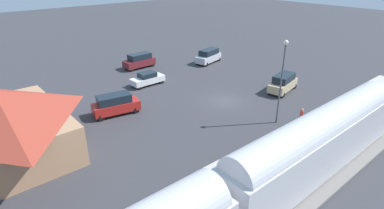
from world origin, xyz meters
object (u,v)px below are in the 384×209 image
suv_tan (283,83)px  pedestrian_on_platform (301,115)px  passenger_train (223,202)px  sedan_white (147,79)px  suv_silver (208,56)px  station_building (2,123)px  suv_red (116,104)px  suv_maroon (139,61)px  light_pole_near_platform (282,73)px

suv_tan → pedestrian_on_platform: bearing=135.0°
passenger_train → suv_tan: passenger_train is taller
sedan_white → suv_silver: size_ratio=0.87×
station_building → sedan_white: size_ratio=2.78×
suv_red → suv_silver: bearing=-70.0°
passenger_train → pedestrian_on_platform: passenger_train is taller
suv_red → sedan_white: suv_red is taller
station_building → suv_maroon: 25.38m
station_building → suv_silver: station_building is taller
pedestrian_on_platform → light_pole_near_platform: 4.60m
pedestrian_on_platform → suv_silver: size_ratio=0.33×
station_building → suv_maroon: station_building is taller
light_pole_near_platform → suv_tan: bearing=-59.1°
suv_red → station_building: bearing=96.4°
station_building → pedestrian_on_platform: station_building is taller
passenger_train → suv_maroon: (31.71, -14.10, -1.71)m
suv_red → light_pole_near_platform: 17.36m
pedestrian_on_platform → suv_silver: (21.98, -8.19, -0.13)m
pedestrian_on_platform → light_pole_near_platform: size_ratio=0.20×
station_building → suv_tan: (-6.57, -29.77, -1.87)m
pedestrian_on_platform → suv_red: size_ratio=0.33×
passenger_train → station_building: (18.00, 7.18, 0.16)m
suv_tan → sedan_white: (13.07, 11.71, -0.27)m
suv_maroon → suv_tan: bearing=-157.3°
passenger_train → pedestrian_on_platform: bearing=-73.5°
station_building → pedestrian_on_platform: 26.66m
sedan_white → light_pole_near_platform: (-17.70, -3.99, 4.38)m
sedan_white → light_pole_near_platform: light_pole_near_platform is taller
sedan_white → suv_silver: bearing=-80.5°
suv_tan → light_pole_near_platform: bearing=120.9°
sedan_white → light_pole_near_platform: bearing=-167.3°
pedestrian_on_platform → suv_red: bearing=40.7°
station_building → light_pole_near_platform: bearing=-116.9°
sedan_white → passenger_train: bearing=156.1°
light_pole_near_platform → pedestrian_on_platform: bearing=-154.3°
suv_silver → suv_red: bearing=110.0°
suv_red → light_pole_near_platform: bearing=-137.3°
pedestrian_on_platform → suv_silver: 23.46m
suv_silver → suv_maroon: same height
passenger_train → suv_red: 19.57m
suv_silver → suv_maroon: size_ratio=1.05×
passenger_train → station_building: bearing=21.7°
suv_red → suv_maroon: size_ratio=1.05×
sedan_white → light_pole_near_platform: size_ratio=0.53×
sedan_white → suv_silver: suv_silver is taller
pedestrian_on_platform → suv_tan: 9.50m
light_pole_near_platform → sedan_white: bearing=12.7°
suv_maroon → light_pole_near_platform: 25.26m
suv_tan → sedan_white: size_ratio=1.15×
pedestrian_on_platform → light_pole_near_platform: light_pole_near_platform is taller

